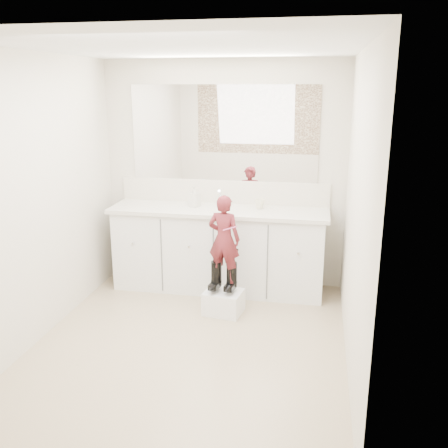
# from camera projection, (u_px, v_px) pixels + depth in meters

# --- Properties ---
(floor) EXTENTS (3.00, 3.00, 0.00)m
(floor) POSITION_uv_depth(u_px,v_px,m) (191.00, 342.00, 4.28)
(floor) COLOR #998564
(floor) RESTS_ON ground
(ceiling) EXTENTS (3.00, 3.00, 0.00)m
(ceiling) POSITION_uv_depth(u_px,v_px,m) (185.00, 47.00, 3.64)
(ceiling) COLOR white
(ceiling) RESTS_ON wall_back
(wall_back) EXTENTS (2.60, 0.00, 2.60)m
(wall_back) POSITION_uv_depth(u_px,v_px,m) (224.00, 175.00, 5.38)
(wall_back) COLOR beige
(wall_back) RESTS_ON floor
(wall_front) EXTENTS (2.60, 0.00, 2.60)m
(wall_front) POSITION_uv_depth(u_px,v_px,m) (113.00, 274.00, 2.54)
(wall_front) COLOR beige
(wall_front) RESTS_ON floor
(wall_left) EXTENTS (0.00, 3.00, 3.00)m
(wall_left) POSITION_uv_depth(u_px,v_px,m) (39.00, 200.00, 4.20)
(wall_left) COLOR beige
(wall_left) RESTS_ON floor
(wall_right) EXTENTS (0.00, 3.00, 3.00)m
(wall_right) POSITION_uv_depth(u_px,v_px,m) (356.00, 214.00, 3.73)
(wall_right) COLOR beige
(wall_right) RESTS_ON floor
(vanity_cabinet) EXTENTS (2.20, 0.55, 0.85)m
(vanity_cabinet) POSITION_uv_depth(u_px,v_px,m) (219.00, 251.00, 5.33)
(vanity_cabinet) COLOR silver
(vanity_cabinet) RESTS_ON floor
(countertop) EXTENTS (2.28, 0.58, 0.04)m
(countertop) POSITION_uv_depth(u_px,v_px,m) (218.00, 211.00, 5.20)
(countertop) COLOR beige
(countertop) RESTS_ON vanity_cabinet
(backsplash) EXTENTS (2.28, 0.03, 0.25)m
(backsplash) POSITION_uv_depth(u_px,v_px,m) (223.00, 192.00, 5.42)
(backsplash) COLOR beige
(backsplash) RESTS_ON countertop
(mirror) EXTENTS (2.00, 0.02, 1.00)m
(mirror) POSITION_uv_depth(u_px,v_px,m) (223.00, 134.00, 5.25)
(mirror) COLOR white
(mirror) RESTS_ON wall_back
(dot_panel) EXTENTS (2.00, 0.01, 1.20)m
(dot_panel) POSITION_uv_depth(u_px,v_px,m) (108.00, 187.00, 2.43)
(dot_panel) COLOR #472819
(dot_panel) RESTS_ON wall_front
(faucet) EXTENTS (0.08, 0.08, 0.10)m
(faucet) POSITION_uv_depth(u_px,v_px,m) (221.00, 201.00, 5.33)
(faucet) COLOR silver
(faucet) RESTS_ON countertop
(cup) EXTENTS (0.13, 0.13, 0.10)m
(cup) POSITION_uv_depth(u_px,v_px,m) (260.00, 204.00, 5.19)
(cup) COLOR beige
(cup) RESTS_ON countertop
(soap_bottle) EXTENTS (0.13, 0.13, 0.22)m
(soap_bottle) POSITION_uv_depth(u_px,v_px,m) (194.00, 196.00, 5.26)
(soap_bottle) COLOR beige
(soap_bottle) RESTS_ON countertop
(step_stool) EXTENTS (0.39, 0.34, 0.22)m
(step_stool) POSITION_uv_depth(u_px,v_px,m) (224.00, 302.00, 4.81)
(step_stool) COLOR white
(step_stool) RESTS_ON floor
(boot_left) EXTENTS (0.14, 0.21, 0.29)m
(boot_left) POSITION_uv_depth(u_px,v_px,m) (216.00, 276.00, 4.77)
(boot_left) COLOR black
(boot_left) RESTS_ON step_stool
(boot_right) EXTENTS (0.14, 0.21, 0.29)m
(boot_right) POSITION_uv_depth(u_px,v_px,m) (232.00, 277.00, 4.74)
(boot_right) COLOR black
(boot_right) RESTS_ON step_stool
(toddler) EXTENTS (0.33, 0.25, 0.84)m
(toddler) POSITION_uv_depth(u_px,v_px,m) (224.00, 239.00, 4.66)
(toddler) COLOR maroon
(toddler) RESTS_ON step_stool
(toothbrush) EXTENTS (0.14, 0.03, 0.06)m
(toothbrush) POSITION_uv_depth(u_px,v_px,m) (230.00, 228.00, 4.54)
(toothbrush) COLOR #CA4E86
(toothbrush) RESTS_ON toddler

